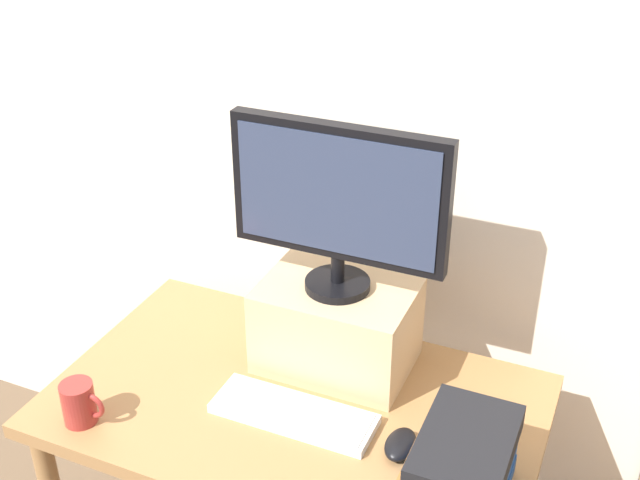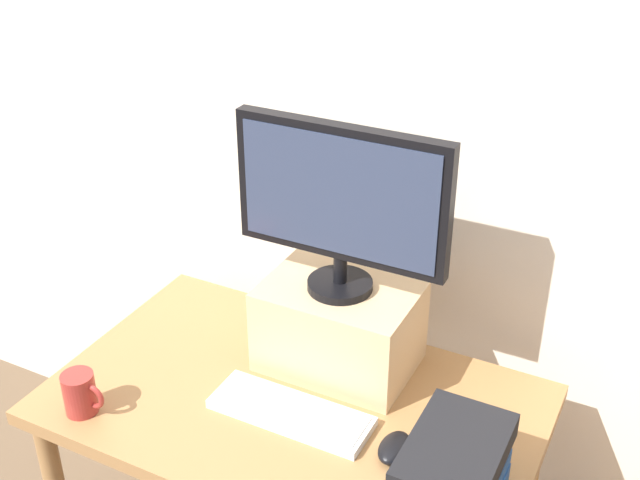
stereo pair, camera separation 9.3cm
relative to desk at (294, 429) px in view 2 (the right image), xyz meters
name	(u,v)px [view 2 (the right image)]	position (x,y,z in m)	size (l,w,h in m)	color
back_wall	(385,112)	(0.00, 0.49, 0.64)	(7.00, 0.08, 2.60)	beige
desk	(294,429)	(0.00, 0.00, 0.00)	(1.13, 0.68, 0.75)	#9E7042
riser_box	(339,326)	(0.03, 0.17, 0.20)	(0.36, 0.26, 0.22)	tan
computer_monitor	(341,201)	(0.03, 0.17, 0.54)	(0.51, 0.15, 0.41)	black
keyboard	(291,412)	(0.02, -0.06, 0.11)	(0.38, 0.13, 0.02)	silver
computer_mouse	(395,448)	(0.28, -0.06, 0.11)	(0.06, 0.10, 0.04)	black
book_stack	(449,474)	(0.43, -0.15, 0.18)	(0.19, 0.27, 0.17)	navy
coffee_mug	(81,393)	(-0.41, -0.26, 0.15)	(0.11, 0.07, 0.10)	#9E2D28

